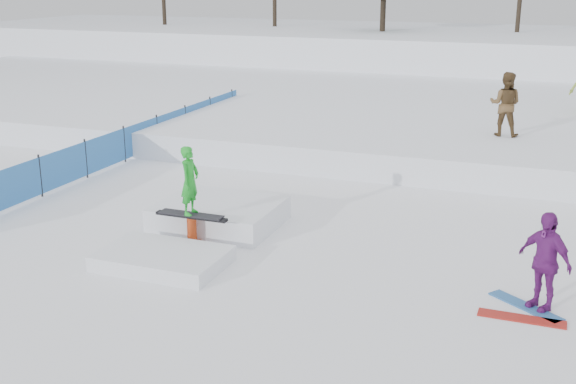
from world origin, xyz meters
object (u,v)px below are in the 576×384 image
(jib_rail_feature, at_px, (205,223))
(safety_fence, at_px, (124,144))
(walker_olive, at_px, (505,104))
(spectator_purple, at_px, (544,261))

(jib_rail_feature, bearing_deg, safety_fence, 136.63)
(walker_olive, bearing_deg, jib_rail_feature, 62.55)
(spectator_purple, bearing_deg, walker_olive, 133.94)
(jib_rail_feature, bearing_deg, walker_olive, 59.04)
(spectator_purple, bearing_deg, safety_fence, -171.22)
(spectator_purple, relative_size, jib_rail_feature, 0.39)
(spectator_purple, distance_m, jib_rail_feature, 7.03)
(walker_olive, distance_m, jib_rail_feature, 10.56)
(walker_olive, distance_m, spectator_purple, 10.26)
(walker_olive, relative_size, spectator_purple, 1.10)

